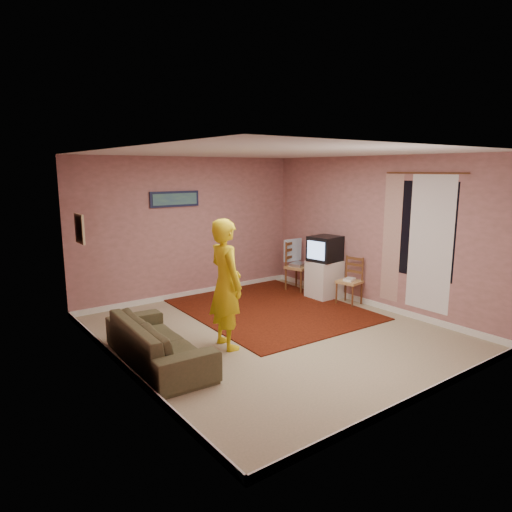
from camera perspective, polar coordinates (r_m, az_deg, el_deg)
ground at (r=6.83m, az=2.12°, el=-9.55°), size 5.00×5.00×0.00m
wall_back at (r=8.57m, az=-8.30°, el=3.48°), size 4.50×0.02×2.60m
wall_front at (r=4.84m, az=21.00°, el=-2.75°), size 4.50×0.02×2.60m
wall_left at (r=5.41m, az=-16.78°, el=-1.12°), size 0.02×5.00×2.60m
wall_right at (r=8.08m, az=14.79°, el=2.79°), size 0.02×5.00×2.60m
ceiling at (r=6.41m, az=2.28°, el=12.80°), size 4.50×5.00×0.02m
baseboard_back at (r=8.81m, az=-8.04°, el=-4.62°), size 4.50×0.02×0.10m
baseboard_front at (r=5.27m, az=19.96°, el=-16.08°), size 4.50×0.02×0.10m
baseboard_left at (r=5.79m, az=-16.00°, el=-13.30°), size 0.02×5.00×0.10m
baseboard_right at (r=8.33m, az=14.33°, el=-5.76°), size 0.02×5.00×0.10m
window at (r=7.53m, az=20.14°, el=3.08°), size 0.01×1.10×1.50m
curtain_sheer at (r=7.47m, az=20.94°, el=1.41°), size 0.01×0.75×2.10m
curtain_floral at (r=7.85m, az=16.59°, el=2.10°), size 0.01×0.35×2.10m
curtain_rod at (r=7.44m, az=20.39°, el=9.71°), size 0.02×1.40×0.02m
picture_back at (r=8.36m, az=-10.11°, el=7.03°), size 0.95×0.04×0.28m
picture_left at (r=6.89m, az=-21.16°, el=3.19°), size 0.04×0.38×0.42m
area_rug at (r=7.96m, az=1.57°, el=-6.51°), size 2.73×3.37×0.02m
tv_cabinet at (r=8.63m, az=8.52°, el=-2.89°), size 0.55×0.50×0.70m
crt_tv at (r=8.51m, az=8.61°, el=0.92°), size 0.60×0.55×0.46m
chair_a at (r=9.04m, az=5.38°, el=-0.62°), size 0.53×0.52×0.53m
dvd_player at (r=9.05m, az=5.37°, el=-1.03°), size 0.42×0.36×0.06m
blue_throw at (r=9.14m, az=4.61°, el=0.74°), size 0.42×0.05×0.44m
chair_b at (r=8.25m, az=11.63°, el=-2.47°), size 0.43×0.44×0.46m
game_console at (r=8.26m, az=11.61°, el=-2.89°), size 0.25×0.22×0.04m
sofa at (r=5.88m, az=-12.14°, el=-10.32°), size 0.84×1.95×0.56m
person at (r=6.08m, az=-3.78°, el=-3.51°), size 0.47×0.67×1.75m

